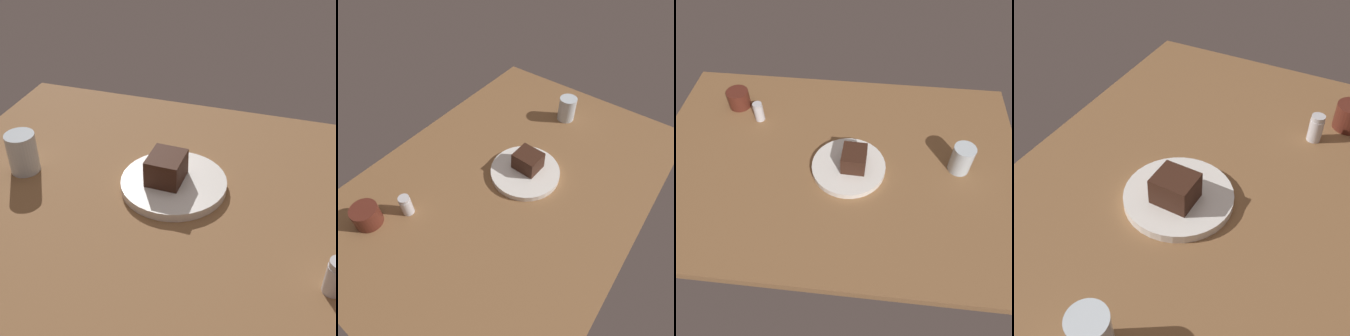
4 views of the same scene
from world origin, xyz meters
The scene contains 6 objects.
dining_table centered at (0.00, 0.00, 1.50)cm, with size 120.00×84.00×3.00cm, color brown.
dessert_plate centered at (-4.80, 2.84, 3.97)cm, with size 23.20×23.20×1.94cm, color white.
chocolate_cake_slice centered at (-6.44, 2.66, 7.98)cm, with size 8.39×7.38×6.08cm, color #381E14.
salt_shaker centered at (29.05, -16.79, 6.44)cm, with size 3.45×3.45×6.99cm.
water_glass centered at (-39.39, -1.01, 7.74)cm, with size 6.72×6.72×9.48cm, color silver.
coffee_cup centered at (38.34, -23.23, 6.24)cm, with size 7.94×7.94×6.49cm, color #562319.
Camera 2 is at (51.99, 37.46, 79.35)cm, focal length 31.84 mm.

